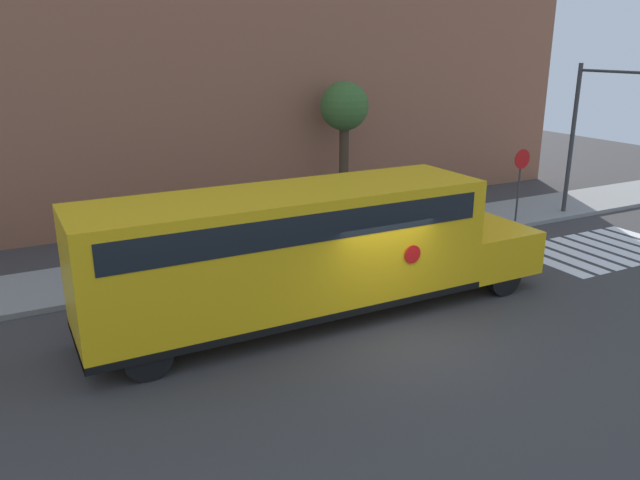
{
  "coord_description": "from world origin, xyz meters",
  "views": [
    {
      "loc": [
        -7.67,
        -10.75,
        6.43
      ],
      "look_at": [
        -0.82,
        2.22,
        1.78
      ],
      "focal_mm": 35.0,
      "sensor_mm": 36.0,
      "label": 1
    }
  ],
  "objects": [
    {
      "name": "ground_plane",
      "position": [
        0.0,
        0.0,
        0.0
      ],
      "size": [
        60.0,
        60.0,
        0.0
      ],
      "primitive_type": "plane",
      "color": "#3A3838"
    },
    {
      "name": "sidewalk_strip",
      "position": [
        0.0,
        6.5,
        0.07
      ],
      "size": [
        44.0,
        3.0,
        0.15
      ],
      "color": "gray",
      "rests_on": "ground"
    },
    {
      "name": "building_backdrop",
      "position": [
        0.0,
        13.0,
        5.74
      ],
      "size": [
        32.0,
        4.0,
        11.49
      ],
      "color": "#935B42",
      "rests_on": "ground"
    },
    {
      "name": "crosswalk_stripes",
      "position": [
        9.41,
        2.0,
        0.0
      ],
      "size": [
        5.4,
        3.2,
        0.01
      ],
      "color": "white",
      "rests_on": "ground"
    },
    {
      "name": "school_bus",
      "position": [
        -1.51,
        1.72,
        1.84
      ],
      "size": [
        11.82,
        2.57,
        3.23
      ],
      "color": "yellow",
      "rests_on": "ground"
    },
    {
      "name": "stop_sign",
      "position": [
        9.03,
        5.42,
        1.86
      ],
      "size": [
        0.71,
        0.1,
        2.82
      ],
      "color": "#38383A",
      "rests_on": "ground"
    },
    {
      "name": "traffic_light",
      "position": [
        11.75,
        4.7,
        3.76
      ],
      "size": [
        0.28,
        3.07,
        5.72
      ],
      "color": "#38383A",
      "rests_on": "ground"
    },
    {
      "name": "tree_near_sidewalk",
      "position": [
        4.14,
        9.67,
        4.01
      ],
      "size": [
        1.81,
        1.81,
        5.09
      ],
      "color": "#423323",
      "rests_on": "ground"
    }
  ]
}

